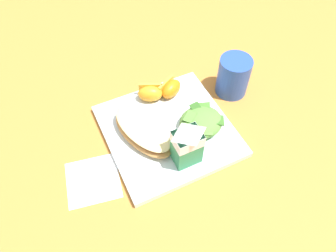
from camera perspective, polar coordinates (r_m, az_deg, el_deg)
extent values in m
plane|color=#C67A33|center=(0.76, 0.00, -1.18)|extent=(3.00, 3.00, 0.00)
cube|color=silver|center=(0.75, 0.00, -0.82)|extent=(0.28, 0.28, 0.02)
ellipsoid|color=tan|center=(0.72, -4.46, -1.15)|extent=(0.13, 0.19, 0.03)
ellipsoid|color=brown|center=(0.71, -4.52, -0.65)|extent=(0.11, 0.17, 0.01)
ellipsoid|color=#EAD184|center=(0.71, -4.55, -0.32)|extent=(0.12, 0.18, 0.01)
ellipsoid|color=#5B8E3D|center=(0.73, 5.88, 0.71)|extent=(0.10, 0.09, 0.04)
cube|color=#4C8433|center=(0.75, 6.37, 3.16)|extent=(0.04, 0.03, 0.02)
cube|color=#5B8E3D|center=(0.72, 3.89, 1.67)|extent=(0.04, 0.04, 0.01)
cube|color=#336023|center=(0.74, 5.17, 2.98)|extent=(0.02, 0.03, 0.01)
cube|color=#336023|center=(0.73, 6.73, 1.85)|extent=(0.04, 0.04, 0.01)
cube|color=#5B8E3D|center=(0.71, 7.01, -0.50)|extent=(0.03, 0.04, 0.01)
cube|color=#4C8433|center=(0.70, 4.18, -0.44)|extent=(0.04, 0.04, 0.01)
cube|color=#3D7028|center=(0.73, 9.04, 1.05)|extent=(0.03, 0.04, 0.01)
cube|color=#2D8451|center=(0.66, 3.49, -3.72)|extent=(0.06, 0.04, 0.09)
cube|color=white|center=(0.64, 3.63, -2.20)|extent=(0.06, 0.04, 0.03)
pyramid|color=white|center=(0.62, 3.74, -0.94)|extent=(0.06, 0.04, 0.02)
ellipsoid|color=orange|center=(0.80, 0.59, 6.59)|extent=(0.07, 0.06, 0.04)
cube|color=gold|center=(0.80, -0.35, 7.09)|extent=(0.05, 0.03, 0.03)
ellipsoid|color=orange|center=(0.79, -3.14, 5.73)|extent=(0.07, 0.06, 0.04)
cube|color=gold|center=(0.80, -3.10, 6.59)|extent=(0.05, 0.03, 0.03)
cube|color=white|center=(0.71, -13.15, -9.30)|extent=(0.13, 0.13, 0.00)
cylinder|color=#284CA3|center=(0.82, 11.51, 8.65)|extent=(0.08, 0.08, 0.10)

